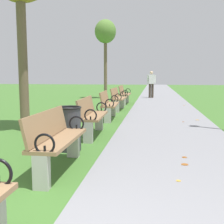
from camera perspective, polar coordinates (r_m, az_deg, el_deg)
name	(u,v)px	position (r m, az deg, el deg)	size (l,w,h in m)	color
paved_walkway	(160,96)	(19.48, 9.38, 3.07)	(2.68, 44.00, 0.02)	gray
park_bench_2	(56,139)	(4.43, -10.87, -5.16)	(0.48, 1.60, 0.90)	#93704C
park_bench_3	(92,115)	(6.84, -3.97, -0.66)	(0.52, 1.61, 0.90)	#93704C
park_bench_4	(109,104)	(9.35, -0.66, 1.52)	(0.53, 1.62, 0.90)	#93704C
park_bench_5	(118,98)	(11.78, 1.19, 2.73)	(0.51, 1.61, 0.90)	#93704C
park_bench_6	(124,94)	(14.25, 2.41, 3.53)	(0.48, 1.60, 0.90)	#93704C
tree_2	(105,33)	(17.60, -1.30, 15.11)	(1.24, 1.24, 4.61)	brown
pedestrian_walking	(151,83)	(17.96, 7.69, 5.67)	(0.53, 0.27, 1.62)	#3D3328
trash_bin	(69,128)	(5.58, -8.38, -3.17)	(0.48, 0.48, 0.84)	#38383D
scattered_leaves	(146,127)	(7.97, 6.71, -2.97)	(4.03, 12.23, 0.02)	#AD6B23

